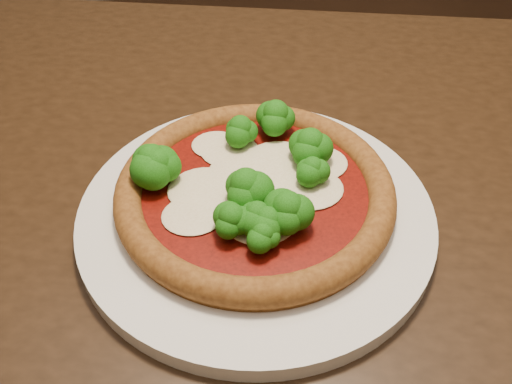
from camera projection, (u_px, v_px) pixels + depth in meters
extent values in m
cube|color=black|center=(285.00, 181.00, 0.64)|extent=(1.34, 1.01, 0.04)
cylinder|color=black|center=(23.00, 189.00, 1.18)|extent=(0.06, 0.06, 0.71)
cylinder|color=silver|center=(256.00, 215.00, 0.56)|extent=(0.35, 0.35, 0.02)
cylinder|color=brown|center=(255.00, 196.00, 0.56)|extent=(0.27, 0.27, 0.01)
torus|color=brown|center=(255.00, 190.00, 0.56)|extent=(0.27, 0.27, 0.03)
cylinder|color=#6D0C05|center=(255.00, 190.00, 0.56)|extent=(0.22, 0.22, 0.00)
ellipsoid|color=beige|center=(309.00, 188.00, 0.55)|extent=(0.07, 0.06, 0.01)
ellipsoid|color=beige|center=(193.00, 215.00, 0.53)|extent=(0.06, 0.05, 0.00)
ellipsoid|color=beige|center=(279.00, 161.00, 0.58)|extent=(0.07, 0.07, 0.01)
ellipsoid|color=beige|center=(216.00, 144.00, 0.60)|extent=(0.05, 0.05, 0.00)
ellipsoid|color=beige|center=(261.00, 220.00, 0.52)|extent=(0.07, 0.06, 0.01)
ellipsoid|color=beige|center=(205.00, 189.00, 0.55)|extent=(0.07, 0.07, 0.01)
ellipsoid|color=beige|center=(257.00, 177.00, 0.57)|extent=(0.10, 0.09, 0.01)
ellipsoid|color=beige|center=(230.00, 150.00, 0.60)|extent=(0.06, 0.06, 0.00)
ellipsoid|color=beige|center=(317.00, 163.00, 0.58)|extent=(0.06, 0.06, 0.00)
ellipsoid|color=#248515|center=(288.00, 209.00, 0.50)|extent=(0.05, 0.05, 0.04)
ellipsoid|color=#248515|center=(240.00, 129.00, 0.59)|extent=(0.04, 0.04, 0.04)
ellipsoid|color=#248515|center=(152.00, 161.00, 0.55)|extent=(0.05, 0.05, 0.04)
ellipsoid|color=#248515|center=(310.00, 144.00, 0.57)|extent=(0.05, 0.05, 0.04)
ellipsoid|color=#248515|center=(276.00, 115.00, 0.60)|extent=(0.05, 0.05, 0.04)
ellipsoid|color=#248515|center=(268.00, 221.00, 0.50)|extent=(0.04, 0.04, 0.03)
ellipsoid|color=#248515|center=(157.00, 165.00, 0.54)|extent=(0.05, 0.05, 0.04)
ellipsoid|color=#248515|center=(232.00, 218.00, 0.50)|extent=(0.04, 0.04, 0.03)
ellipsoid|color=#248515|center=(312.00, 169.00, 0.55)|extent=(0.04, 0.04, 0.03)
ellipsoid|color=#248515|center=(263.00, 234.00, 0.49)|extent=(0.03, 0.03, 0.03)
ellipsoid|color=#248515|center=(246.00, 186.00, 0.52)|extent=(0.05, 0.05, 0.04)
ellipsoid|color=#248515|center=(257.00, 215.00, 0.50)|extent=(0.04, 0.04, 0.03)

